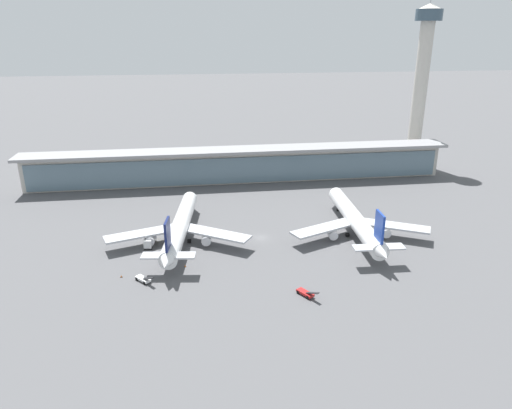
{
  "coord_description": "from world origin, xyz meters",
  "views": [
    {
      "loc": [
        -21.4,
        -136.96,
        62.97
      ],
      "look_at": [
        0.0,
        11.31,
        7.23
      ],
      "focal_mm": 33.06,
      "sensor_mm": 36.0,
      "label": 1
    }
  ],
  "objects_px": {
    "service_truck_near_nose_yellow": "(149,241)",
    "service_truck_mid_apron_white": "(143,279)",
    "airliner_centre_stand": "(356,220)",
    "safety_cone_bravo": "(185,266)",
    "service_truck_under_wing_red": "(306,293)",
    "control_tower": "(422,75)",
    "safety_cone_alpha": "(121,276)",
    "airliner_left_stand": "(180,227)"
  },
  "relations": [
    {
      "from": "service_truck_near_nose_yellow",
      "to": "service_truck_mid_apron_white",
      "type": "distance_m",
      "value": 22.18
    },
    {
      "from": "airliner_centre_stand",
      "to": "safety_cone_bravo",
      "type": "xyz_separation_m",
      "value": [
        -55.11,
        -14.78,
        -4.64
      ]
    },
    {
      "from": "service_truck_near_nose_yellow",
      "to": "service_truck_under_wing_red",
      "type": "height_order",
      "value": "service_truck_near_nose_yellow"
    },
    {
      "from": "airliner_centre_stand",
      "to": "control_tower",
      "type": "relative_size",
      "value": 0.75
    },
    {
      "from": "service_truck_mid_apron_white",
      "to": "service_truck_under_wing_red",
      "type": "bearing_deg",
      "value": -17.68
    },
    {
      "from": "airliner_centre_stand",
      "to": "service_truck_mid_apron_white",
      "type": "relative_size",
      "value": 9.86
    },
    {
      "from": "airliner_centre_stand",
      "to": "safety_cone_bravo",
      "type": "bearing_deg",
      "value": -164.99
    },
    {
      "from": "safety_cone_bravo",
      "to": "control_tower",
      "type": "bearing_deg",
      "value": 39.96
    },
    {
      "from": "service_truck_under_wing_red",
      "to": "control_tower",
      "type": "bearing_deg",
      "value": 54.17
    },
    {
      "from": "safety_cone_alpha",
      "to": "service_truck_mid_apron_white",
      "type": "bearing_deg",
      "value": -28.16
    },
    {
      "from": "airliner_left_stand",
      "to": "service_truck_mid_apron_white",
      "type": "bearing_deg",
      "value": -111.37
    },
    {
      "from": "safety_cone_alpha",
      "to": "airliner_left_stand",
      "type": "bearing_deg",
      "value": 53.46
    },
    {
      "from": "service_truck_under_wing_red",
      "to": "service_truck_mid_apron_white",
      "type": "bearing_deg",
      "value": 162.32
    },
    {
      "from": "airliner_centre_stand",
      "to": "service_truck_under_wing_red",
      "type": "xyz_separation_m",
      "value": [
        -25.06,
        -34.74,
        -4.15
      ]
    },
    {
      "from": "airliner_left_stand",
      "to": "safety_cone_bravo",
      "type": "relative_size",
      "value": 84.32
    },
    {
      "from": "service_truck_mid_apron_white",
      "to": "safety_cone_bravo",
      "type": "distance_m",
      "value": 12.96
    },
    {
      "from": "airliner_centre_stand",
      "to": "service_truck_mid_apron_white",
      "type": "height_order",
      "value": "airliner_centre_stand"
    },
    {
      "from": "airliner_left_stand",
      "to": "service_truck_near_nose_yellow",
      "type": "height_order",
      "value": "airliner_left_stand"
    },
    {
      "from": "airliner_left_stand",
      "to": "service_truck_under_wing_red",
      "type": "relative_size",
      "value": 9.1
    },
    {
      "from": "service_truck_near_nose_yellow",
      "to": "safety_cone_alpha",
      "type": "height_order",
      "value": "service_truck_near_nose_yellow"
    },
    {
      "from": "service_truck_mid_apron_white",
      "to": "control_tower",
      "type": "height_order",
      "value": "control_tower"
    },
    {
      "from": "control_tower",
      "to": "safety_cone_alpha",
      "type": "distance_m",
      "value": 168.0
    },
    {
      "from": "control_tower",
      "to": "safety_cone_bravo",
      "type": "xyz_separation_m",
      "value": [
        -112.56,
        -94.3,
        -42.65
      ]
    },
    {
      "from": "airliner_centre_stand",
      "to": "safety_cone_alpha",
      "type": "height_order",
      "value": "airliner_centre_stand"
    },
    {
      "from": "service_truck_near_nose_yellow",
      "to": "control_tower",
      "type": "relative_size",
      "value": 0.1
    },
    {
      "from": "service_truck_mid_apron_white",
      "to": "safety_cone_bravo",
      "type": "xyz_separation_m",
      "value": [
        10.97,
        6.89,
        -0.49
      ]
    },
    {
      "from": "safety_cone_alpha",
      "to": "airliner_centre_stand",
      "type": "bearing_deg",
      "value": 14.26
    },
    {
      "from": "service_truck_near_nose_yellow",
      "to": "safety_cone_alpha",
      "type": "relative_size",
      "value": 10.79
    },
    {
      "from": "airliner_left_stand",
      "to": "service_truck_under_wing_red",
      "type": "bearing_deg",
      "value": -50.3
    },
    {
      "from": "airliner_left_stand",
      "to": "safety_cone_bravo",
      "type": "distance_m",
      "value": 18.44
    },
    {
      "from": "safety_cone_bravo",
      "to": "airliner_centre_stand",
      "type": "bearing_deg",
      "value": 15.01
    },
    {
      "from": "service_truck_under_wing_red",
      "to": "control_tower",
      "type": "relative_size",
      "value": 0.08
    },
    {
      "from": "service_truck_under_wing_red",
      "to": "service_truck_near_nose_yellow",
      "type": "bearing_deg",
      "value": 139.23
    },
    {
      "from": "service_truck_under_wing_red",
      "to": "safety_cone_alpha",
      "type": "distance_m",
      "value": 49.96
    },
    {
      "from": "airliner_centre_stand",
      "to": "safety_cone_bravo",
      "type": "height_order",
      "value": "airliner_centre_stand"
    },
    {
      "from": "airliner_left_stand",
      "to": "control_tower",
      "type": "bearing_deg",
      "value": 33.9
    },
    {
      "from": "service_truck_near_nose_yellow",
      "to": "safety_cone_bravo",
      "type": "relative_size",
      "value": 10.79
    },
    {
      "from": "airliner_centre_stand",
      "to": "safety_cone_alpha",
      "type": "relative_size",
      "value": 84.38
    },
    {
      "from": "control_tower",
      "to": "safety_cone_bravo",
      "type": "bearing_deg",
      "value": -140.04
    },
    {
      "from": "airliner_left_stand",
      "to": "airliner_centre_stand",
      "type": "distance_m",
      "value": 56.5
    },
    {
      "from": "control_tower",
      "to": "safety_cone_bravo",
      "type": "relative_size",
      "value": 112.92
    },
    {
      "from": "service_truck_under_wing_red",
      "to": "service_truck_mid_apron_white",
      "type": "xyz_separation_m",
      "value": [
        -41.02,
        13.07,
        0.0
      ]
    }
  ]
}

